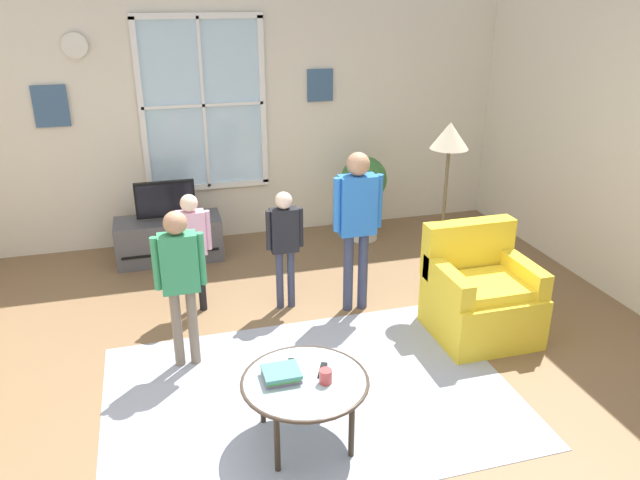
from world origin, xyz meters
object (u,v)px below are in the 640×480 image
(person_blue_shirt, at_px, (357,214))
(remote_near_cup, at_px, (291,366))
(tv_stand, at_px, (169,239))
(remote_near_books, at_px, (323,370))
(floor_lamp, at_px, (448,154))
(person_black_shirt, at_px, (284,237))
(potted_plant_by_window, at_px, (364,188))
(television, at_px, (165,200))
(cup, at_px, (326,376))
(book_stack, at_px, (281,374))
(coffee_table, at_px, (305,384))
(armchair, at_px, (480,296))
(person_green_shirt, at_px, (180,272))
(person_pink_shirt, at_px, (192,240))

(person_blue_shirt, bearing_deg, remote_near_cup, -123.14)
(tv_stand, xyz_separation_m, person_blue_shirt, (1.49, -1.52, 0.66))
(remote_near_books, distance_m, floor_lamp, 2.30)
(person_black_shirt, distance_m, potted_plant_by_window, 1.79)
(television, height_order, cup, television)
(tv_stand, distance_m, book_stack, 3.04)
(tv_stand, bearing_deg, person_black_shirt, -55.40)
(coffee_table, relative_size, potted_plant_by_window, 0.83)
(potted_plant_by_window, bearing_deg, armchair, -84.33)
(remote_near_cup, relative_size, person_black_shirt, 0.13)
(television, relative_size, person_green_shirt, 0.49)
(remote_near_cup, xyz_separation_m, person_pink_shirt, (-0.44, 1.69, 0.22))
(person_blue_shirt, bearing_deg, tv_stand, 134.44)
(remote_near_cup, height_order, floor_lamp, floor_lamp)
(person_blue_shirt, bearing_deg, remote_near_books, -116.09)
(television, bearing_deg, book_stack, -80.01)
(person_blue_shirt, height_order, floor_lamp, floor_lamp)
(television, bearing_deg, person_black_shirt, -55.35)
(television, bearing_deg, person_pink_shirt, -82.03)
(floor_lamp, bearing_deg, cup, -133.78)
(television, bearing_deg, cup, -76.00)
(television, distance_m, armchair, 3.19)
(coffee_table, height_order, remote_near_books, remote_near_books)
(person_pink_shirt, bearing_deg, remote_near_books, -70.96)
(tv_stand, relative_size, cup, 12.12)
(person_black_shirt, bearing_deg, book_stack, -103.47)
(tv_stand, height_order, cup, cup)
(armchair, bearing_deg, coffee_table, -152.64)
(remote_near_books, distance_m, person_green_shirt, 1.28)
(remote_near_cup, height_order, potted_plant_by_window, potted_plant_by_window)
(television, height_order, coffee_table, television)
(armchair, height_order, person_pink_shirt, person_pink_shirt)
(potted_plant_by_window, bearing_deg, remote_near_books, -113.91)
(book_stack, relative_size, floor_lamp, 0.14)
(remote_near_books, distance_m, potted_plant_by_window, 3.26)
(tv_stand, distance_m, floor_lamp, 2.95)
(remote_near_books, height_order, floor_lamp, floor_lamp)
(armchair, xyz_separation_m, cup, (-1.55, -0.92, 0.15))
(remote_near_books, relative_size, person_black_shirt, 0.13)
(potted_plant_by_window, bearing_deg, person_black_shirt, -131.50)
(person_pink_shirt, relative_size, floor_lamp, 0.67)
(tv_stand, height_order, remote_near_cup, remote_near_cup)
(television, height_order, remote_near_books, television)
(book_stack, distance_m, remote_near_books, 0.26)
(person_blue_shirt, xyz_separation_m, person_black_shirt, (-0.57, 0.19, -0.21))
(person_blue_shirt, bearing_deg, television, 134.50)
(television, height_order, potted_plant_by_window, potted_plant_by_window)
(coffee_table, distance_m, person_black_shirt, 1.74)
(tv_stand, height_order, floor_lamp, floor_lamp)
(remote_near_cup, xyz_separation_m, person_black_shirt, (0.31, 1.54, 0.22))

